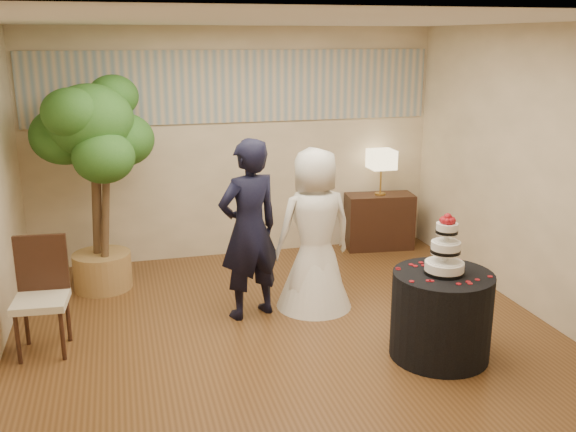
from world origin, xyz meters
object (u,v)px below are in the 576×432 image
object	(u,v)px
ficus_tree	(95,184)
side_chair	(41,298)
bride	(315,229)
cake_table	(441,315)
wedding_cake	(446,244)
console	(379,221)
table_lamp	(381,172)
groom	(249,230)

from	to	relation	value
ficus_tree	side_chair	xyz separation A→B (m)	(-0.48, -1.42, -0.66)
bride	cake_table	size ratio (longest dim) A/B	1.94
cake_table	wedding_cake	size ratio (longest dim) A/B	1.62
cake_table	wedding_cake	xyz separation A→B (m)	(0.00, 0.00, 0.64)
console	table_lamp	world-z (taller)	table_lamp
side_chair	wedding_cake	bearing A→B (deg)	-11.81
cake_table	bride	bearing A→B (deg)	119.29
bride	cake_table	xyz separation A→B (m)	(0.73, -1.30, -0.44)
cake_table	wedding_cake	distance (m)	0.64
console	side_chair	bearing A→B (deg)	-147.55
ficus_tree	groom	bearing A→B (deg)	-38.05
bride	wedding_cake	size ratio (longest dim) A/B	3.13
groom	wedding_cake	bearing A→B (deg)	118.82
console	side_chair	xyz separation A→B (m)	(-3.95, -1.94, 0.15)
wedding_cake	bride	bearing A→B (deg)	119.29
cake_table	console	distance (m)	2.96
ficus_tree	cake_table	bearing A→B (deg)	-39.90
console	ficus_tree	distance (m)	3.61
groom	side_chair	bearing A→B (deg)	-10.42
table_lamp	bride	bearing A→B (deg)	-130.89
bride	ficus_tree	bearing A→B (deg)	-34.16
bride	wedding_cake	distance (m)	1.51
wedding_cake	ficus_tree	distance (m)	3.69
wedding_cake	table_lamp	distance (m)	2.96
cake_table	wedding_cake	bearing A→B (deg)	0.00
wedding_cake	table_lamp	world-z (taller)	table_lamp
side_chair	console	bearing A→B (deg)	30.41
groom	table_lamp	xyz separation A→B (m)	(2.05, 1.64, 0.12)
bride	console	bearing A→B (deg)	-138.20
bride	table_lamp	xyz separation A→B (m)	(1.38, 1.59, 0.19)
cake_table	ficus_tree	size ratio (longest dim) A/B	0.36
wedding_cake	ficus_tree	xyz separation A→B (m)	(-2.83, 2.36, 0.15)
cake_table	table_lamp	size ratio (longest dim) A/B	1.46
side_chair	ficus_tree	bearing A→B (deg)	75.66
cake_table	side_chair	bearing A→B (deg)	163.97
table_lamp	side_chair	distance (m)	4.43
table_lamp	groom	bearing A→B (deg)	-141.39
groom	console	distance (m)	2.68
wedding_cake	side_chair	size ratio (longest dim) A/B	0.52
ficus_tree	side_chair	world-z (taller)	ficus_tree
groom	cake_table	size ratio (longest dim) A/B	2.09
side_chair	table_lamp	bearing A→B (deg)	30.41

